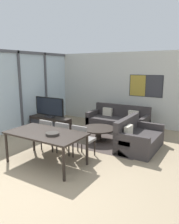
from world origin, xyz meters
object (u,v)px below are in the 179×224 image
dining_table (46,135)px  fruit_bowl (52,134)px  tv_console (50,123)px  television (49,107)px  dining_chair_right (82,139)px  dining_chair_centre (65,135)px  dining_chair_left (50,132)px  coffee_table (98,131)px  sofa_main (118,122)px  sofa_side (137,139)px

dining_table → fruit_bowl: (0.26, -0.06, 0.10)m
tv_console → dining_table: bearing=-50.0°
fruit_bowl → dining_table: bearing=166.3°
television → dining_chair_right: television is taller
dining_chair_centre → dining_chair_left: bearing=-177.9°
television → coffee_table: bearing=-6.1°
dining_chair_left → sofa_main: bearing=74.7°
dining_chair_centre → fruit_bowl: bearing=-71.9°
sofa_side → dining_table: bearing=144.0°
sofa_main → fruit_bowl: sofa_main is taller
sofa_main → dining_chair_right: (0.28, -2.84, 0.22)m
sofa_main → fruit_bowl: 3.67m
sofa_main → dining_table: sofa_main is taller
sofa_side → dining_table: 2.57m
dining_chair_right → sofa_main: bearing=95.7°
tv_console → television: bearing=90.0°
sofa_main → dining_table: size_ratio=1.17×
dining_chair_centre → dining_chair_right: (0.53, -0.00, 0.00)m
sofa_side → fruit_bowl: bearing=149.8°
television → dining_chair_right: (2.45, -1.56, -0.30)m
dining_chair_centre → dining_chair_right: bearing=-0.5°
coffee_table → dining_chair_left: size_ratio=1.22×
coffee_table → dining_chair_left: dining_chair_left is taller
dining_chair_centre → sofa_side: bearing=41.4°
sofa_main → tv_console: bearing=-149.5°
sofa_side → sofa_main: bearing=39.2°
tv_console → television: 0.59m
television → tv_console: bearing=-90.0°
tv_console → dining_chair_centre: 2.48m
sofa_side → dining_chair_left: size_ratio=1.81×
television → sofa_side: television is taller
tv_console → sofa_side: (3.41, -0.24, 0.06)m
coffee_table → television: bearing=173.9°
sofa_side → dining_chair_left: (-2.02, -1.33, 0.22)m
sofa_side → coffee_table: (-1.24, 0.01, 0.03)m
dining_table → fruit_bowl: bearing=-13.7°
dining_table → dining_chair_centre: dining_chair_centre is taller
sofa_main → sofa_side: bearing=-50.8°
dining_chair_left → dining_table: bearing=-53.4°
television → dining_table: 2.99m
television → sofa_side: size_ratio=0.82×
dining_chair_left → dining_chair_right: size_ratio=1.00×
coffee_table → sofa_main: bearing=90.0°
dining_chair_left → dining_chair_right: bearing=0.8°
sofa_main → dining_table: bearing=-94.0°
fruit_bowl → television: bearing=132.8°
sofa_main → dining_chair_right: size_ratio=2.53×
dining_chair_centre → dining_chair_right: size_ratio=1.00×
dining_chair_left → dining_chair_right: same height
dining_chair_centre → fruit_bowl: 0.89m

